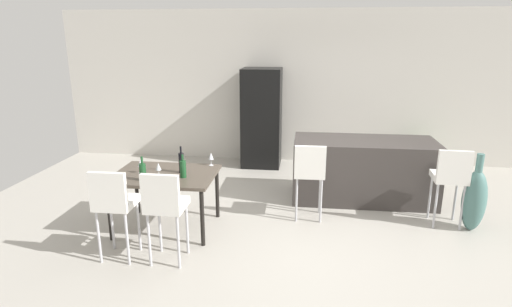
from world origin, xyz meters
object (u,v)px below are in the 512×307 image
Objects in this scene: wine_glass_far at (158,167)px; refrigerator at (262,118)px; wine_glass_near at (140,163)px; potted_plant at (419,152)px; kitchen_island at (363,170)px; dining_chair_far at (165,203)px; bar_chair_left at (310,170)px; wine_bottle_corner at (181,162)px; dining_table at (165,179)px; floor_vase at (474,200)px; wine_glass_middle at (211,156)px; wine_bottle_left at (143,171)px; dining_chair_near at (114,200)px; bar_chair_middle at (451,175)px; wine_bottle_right at (183,169)px.

refrigerator reaches higher than wine_glass_far.
potted_plant is (4.11, 2.90, -0.52)m from wine_glass_near.
dining_chair_far is (-2.33, -2.16, 0.24)m from kitchen_island.
bar_chair_left reaches higher than wine_glass_near.
wine_bottle_corner is 2.92m from refrigerator.
dining_chair_far is at bearing -99.42° from refrigerator.
wine_bottle_corner is at bearing 8.57° from wine_glass_near.
dining_table is (-1.80, -0.50, -0.03)m from bar_chair_left.
wine_glass_near is 0.17× the size of floor_vase.
wine_glass_far is (-0.53, -0.52, 0.00)m from wine_glass_middle.
wine_bottle_left is at bearing -158.58° from bar_chair_left.
dining_chair_near is 3.91m from refrigerator.
wine_glass_far is at bearing 48.92° from wine_bottle_left.
bar_chair_left is at bearing -69.35° from refrigerator.
refrigerator is (-0.90, 2.39, 0.22)m from bar_chair_left.
wine_bottle_left reaches higher than kitchen_island.
bar_chair_left is (-0.81, -0.83, 0.24)m from kitchen_island.
wine_bottle_corner is at bearing -152.20° from kitchen_island.
wine_glass_near is at bearing 125.75° from dining_chair_far.
wine_bottle_left is 4.12m from floor_vase.
bar_chair_middle is 2.42m from potted_plant.
wine_bottle_left is at bearing -137.72° from wine_bottle_corner.
bar_chair_middle is at bearing 9.70° from wine_glass_far.
wine_glass_near is at bearing -144.84° from potted_plant.
wine_glass_far is at bearing -151.24° from kitchen_island.
bar_chair_middle is 3.08m from wine_glass_middle.
bar_chair_left is 2.57m from refrigerator.
wine_glass_middle is 1.00× the size of wine_glass_near.
bar_chair_left is at bearing 15.25° from wine_bottle_corner.
dining_table is 4.29× the size of wine_bottle_left.
dining_table is 0.37m from wine_bottle_left.
wine_bottle_corner reaches higher than bar_chair_left.
wine_bottle_right is at bearing -113.60° from wine_glass_middle.
dining_table is 7.24× the size of wine_glass_middle.
wine_bottle_right is 0.31m from wine_glass_far.
wine_glass_far is 0.29m from wine_glass_near.
wine_bottle_left is 1.03× the size of wine_bottle_right.
dining_table is at bearing 108.82° from dining_chair_far.
dining_chair_near is 4.35m from floor_vase.
wine_bottle_corner reaches higher than dining_chair_far.
dining_chair_far reaches higher than wine_glass_far.
wine_glass_near is at bearing 91.39° from dining_chair_near.
dining_chair_far is at bearing -66.03° from wine_glass_far.
wine_bottle_left is 0.29m from wine_glass_near.
dining_table is at bearing 58.71° from wine_bottle_left.
dining_chair_near is 6.03× the size of wine_glass_near.
wine_glass_near is at bearing 170.46° from wine_bottle_right.
wine_bottle_left reaches higher than dining_table.
wine_bottle_corner is at bearing 61.39° from dining_chair_near.
wine_glass_near is at bearing -174.09° from floor_vase.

